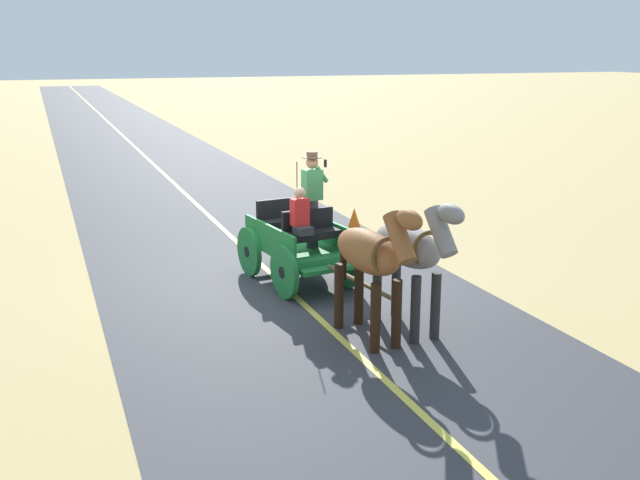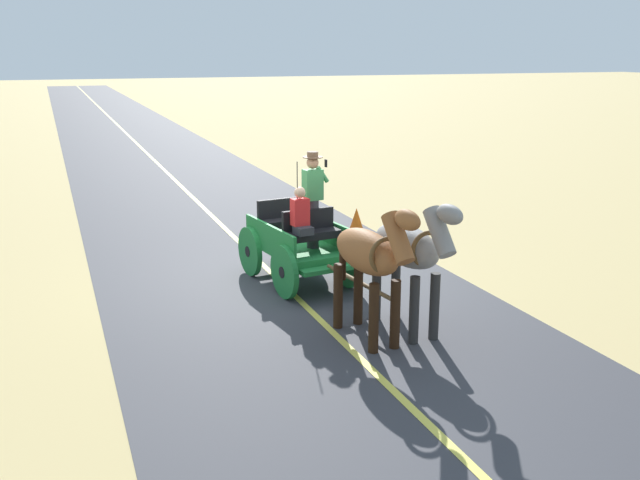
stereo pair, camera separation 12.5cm
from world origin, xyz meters
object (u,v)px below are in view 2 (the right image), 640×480
at_px(horse_drawn_carriage, 300,240).
at_px(horse_near_side, 410,250).
at_px(traffic_cone, 356,218).
at_px(horse_off_side, 370,256).

xyz_separation_m(horse_drawn_carriage, horse_near_side, (-0.76, 2.95, 0.51)).
distance_m(horse_drawn_carriage, traffic_cone, 4.53).
bearing_deg(horse_off_side, horse_drawn_carriage, -89.02).
distance_m(horse_near_side, horse_off_side, 0.71).
xyz_separation_m(horse_off_side, traffic_cone, (-2.66, -6.63, -1.07)).
relative_size(horse_drawn_carriage, horse_off_side, 2.04).
relative_size(horse_off_side, traffic_cone, 4.42).
xyz_separation_m(horse_drawn_carriage, horse_off_side, (-0.05, 3.05, 0.51)).
relative_size(horse_near_side, horse_off_side, 1.00).
height_order(horse_drawn_carriage, horse_near_side, horse_drawn_carriage).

